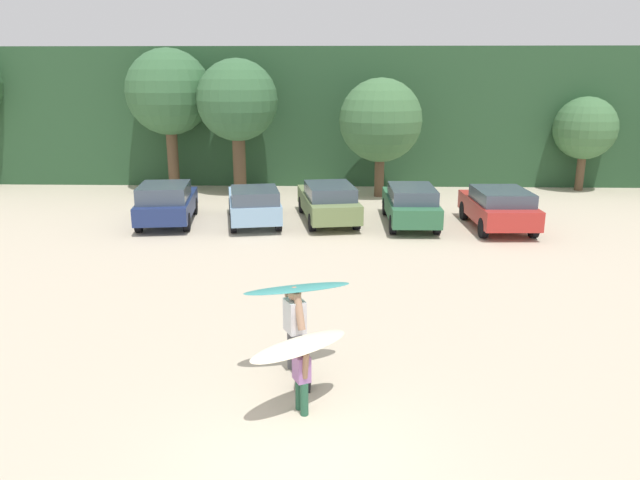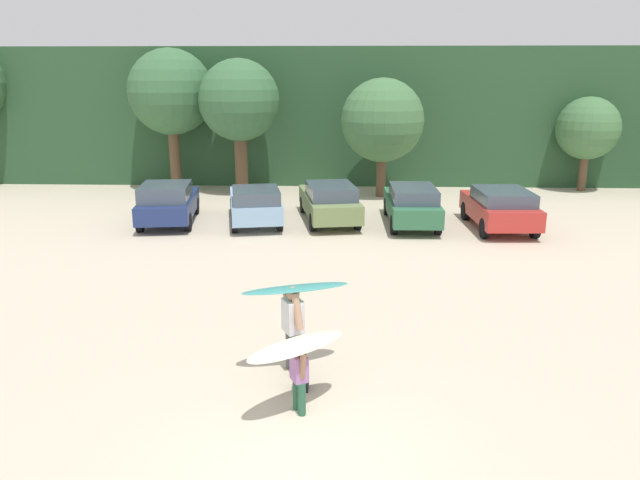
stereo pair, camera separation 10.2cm
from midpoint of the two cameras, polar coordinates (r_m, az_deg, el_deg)
The scene contains 16 objects.
ground_plane at distance 9.44m, azimuth -1.38°, elevation -20.38°, with size 120.00×120.00×0.00m, color beige.
hillside_ridge at distance 36.52m, azimuth 1.38°, elevation 12.06°, with size 108.00×12.00×6.84m, color #284C2D.
tree_center_right at distance 30.43m, azimuth -13.79°, elevation 13.34°, with size 4.06×4.06×6.74m.
tree_center at distance 28.86m, azimuth -7.53°, elevation 12.85°, with size 3.76×3.76×6.25m.
tree_right at distance 28.04m, azimuth 6.02°, elevation 11.13°, with size 3.77×3.77×5.39m.
tree_far_right at distance 32.09m, azimuth 24.03°, elevation 9.57°, with size 2.98×2.98×4.52m.
parked_car_navy at distance 23.64m, azimuth -14.03°, elevation 3.49°, with size 2.44×4.47×1.60m.
parked_car_sky_blue at distance 23.04m, azimuth -6.02°, elevation 3.46°, with size 2.60×4.63×1.51m.
parked_car_olive_green at distance 23.31m, azimuth 1.01°, elevation 3.69°, with size 2.63×5.00×1.52m.
parked_car_forest_green at distance 23.01m, azimuth 8.77°, elevation 3.39°, with size 1.82×4.61×1.52m.
parked_car_red at distance 23.12m, azimuth 16.72°, elevation 3.00°, with size 2.11×4.33×1.51m.
person_adult at distance 11.50m, azimuth -2.30°, elevation -7.94°, with size 0.51×0.83×1.71m.
person_child at distance 10.30m, azimuth -1.70°, elevation -12.55°, with size 0.34×0.49×1.23m.
surfboard_teal at distance 11.29m, azimuth -2.04°, elevation -4.59°, with size 2.12×1.21×0.13m.
surfboard_cream at distance 10.05m, azimuth -1.90°, elevation -9.96°, with size 1.80×1.65×0.13m.
backpack_dropped at distance 11.21m, azimuth -1.45°, elevation -12.81°, with size 0.24×0.34×0.45m.
Camera 2 is at (0.55, -7.65, 5.51)m, focal length 33.93 mm.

